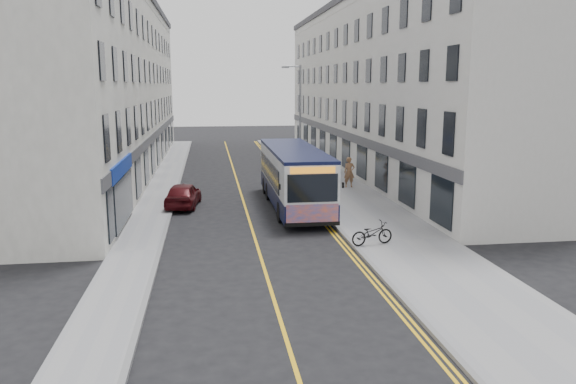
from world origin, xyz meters
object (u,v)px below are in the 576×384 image
object	(u,v)px
streetlamp	(299,120)
city_bus	(294,175)
bicycle	(372,233)
car_maroon	(183,195)
car_white	(274,161)
pedestrian_far	(316,167)
pedestrian_near	(349,172)

from	to	relation	value
streetlamp	city_bus	size ratio (longest dim) A/B	0.70
bicycle	car_maroon	distance (m)	12.28
city_bus	streetlamp	bearing A→B (deg)	78.75
bicycle	car_white	size ratio (longest dim) A/B	0.44
pedestrian_far	car_white	distance (m)	6.69
city_bus	car_white	size ratio (longest dim) A/B	2.69
city_bus	pedestrian_far	world-z (taller)	city_bus
pedestrian_far	car_maroon	xyz separation A→B (m)	(-8.82, -6.72, -0.39)
car_white	pedestrian_near	bearing A→B (deg)	-60.45
streetlamp	car_white	distance (m)	7.52
streetlamp	car_white	size ratio (longest dim) A/B	1.90
pedestrian_far	car_maroon	distance (m)	11.09
bicycle	streetlamp	bearing A→B (deg)	-10.07
car_white	bicycle	bearing A→B (deg)	-80.14
streetlamp	pedestrian_near	xyz separation A→B (m)	(2.94, -2.46, -3.28)
pedestrian_near	pedestrian_far	bearing A→B (deg)	122.92
pedestrian_far	car_white	size ratio (longest dim) A/B	0.46
bicycle	pedestrian_near	xyz separation A→B (m)	(2.38, 13.30, 0.49)
streetlamp	pedestrian_far	xyz separation A→B (m)	(1.25, 0.17, -3.30)
pedestrian_near	car_maroon	bearing A→B (deg)	-158.57
city_bus	car_maroon	world-z (taller)	city_bus
car_maroon	bicycle	bearing A→B (deg)	138.42
bicycle	car_maroon	size ratio (longest dim) A/B	0.46
streetlamp	car_white	xyz separation A→B (m)	(-0.97, 6.48, -3.69)
car_white	pedestrian_far	bearing A→B (deg)	-64.71
bicycle	city_bus	bearing A→B (deg)	1.83
bicycle	pedestrian_near	distance (m)	13.52
pedestrian_near	car_maroon	distance (m)	11.29
car_white	car_maroon	bearing A→B (deg)	-110.94
pedestrian_far	car_white	world-z (taller)	pedestrian_far
streetlamp	car_maroon	bearing A→B (deg)	-139.12
city_bus	pedestrian_near	xyz separation A→B (m)	(4.43, 5.03, -0.70)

